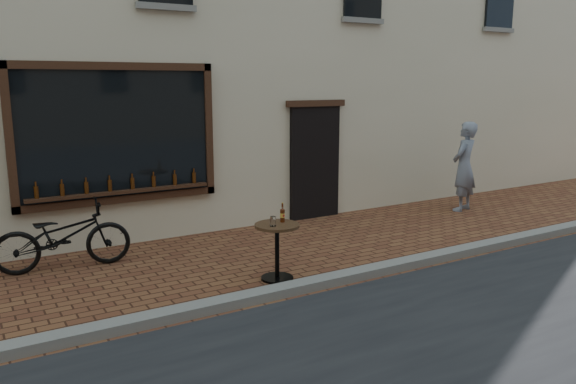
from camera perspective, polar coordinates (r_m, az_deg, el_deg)
ground at (r=7.50m, az=5.24°, el=-9.76°), size 90.00×90.00×0.00m
kerb at (r=7.63m, az=4.35°, el=-8.89°), size 90.00×0.25×0.12m
cargo_bicycle at (r=8.70m, az=-22.15°, el=-4.14°), size 2.20×0.83×1.05m
bistro_table at (r=7.65m, az=-1.10°, el=-4.89°), size 0.61×0.61×1.05m
pedestrian at (r=12.24m, az=17.46°, el=2.48°), size 0.79×0.65×1.86m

